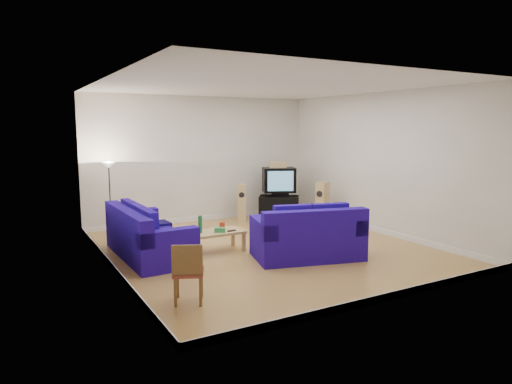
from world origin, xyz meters
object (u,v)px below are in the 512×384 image
sofa_loveseat (308,239)px  tv_stand (279,208)px  sofa_three_seat (146,239)px  coffee_table (215,234)px  television (279,180)px

sofa_loveseat → tv_stand: bearing=81.3°
sofa_three_seat → coffee_table: bearing=73.3°
tv_stand → television: television is taller
coffee_table → television: television is taller
sofa_three_seat → tv_stand: 4.44m
sofa_three_seat → sofa_loveseat: sofa_loveseat is taller
tv_stand → sofa_three_seat: bearing=-120.0°
sofa_loveseat → sofa_three_seat: bearing=163.4°
sofa_three_seat → tv_stand: bearing=112.2°
coffee_table → tv_stand: bearing=37.0°
coffee_table → tv_stand: tv_stand is taller
television → tv_stand: bearing=-89.2°
tv_stand → television: bearing=103.4°
sofa_three_seat → coffee_table: (1.26, -0.35, 0.01)m
sofa_three_seat → television: size_ratio=2.41×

